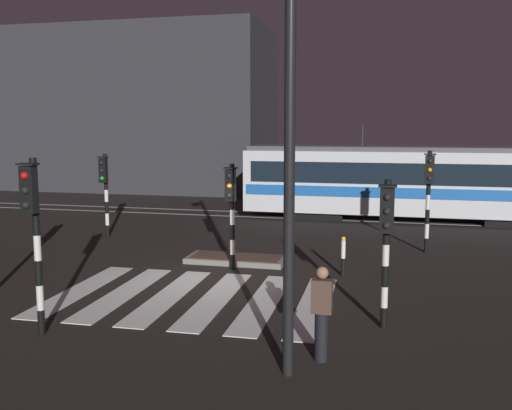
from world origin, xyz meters
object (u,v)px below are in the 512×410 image
tram (412,181)px  traffic_light_corner_near_right (386,232)px  traffic_light_median_centre (231,201)px  traffic_light_kerb_mid_left (33,220)px  traffic_light_corner_far_left (105,183)px  street_lamp_near_kerb (287,91)px  traffic_light_corner_far_right (429,186)px  bollard_island_edge (343,256)px  pedestrian_waiting_at_kerb (322,313)px

tram → traffic_light_corner_near_right: bearing=-93.5°
traffic_light_median_centre → traffic_light_kerb_mid_left: bearing=-110.8°
traffic_light_corner_far_left → tram: size_ratio=0.21×
traffic_light_corner_far_left → street_lamp_near_kerb: (8.78, -10.42, 2.60)m
traffic_light_corner_far_right → traffic_light_kerb_mid_left: size_ratio=0.95×
traffic_light_corner_far_left → bollard_island_edge: size_ratio=2.80×
traffic_light_corner_far_right → pedestrian_waiting_at_kerb: bearing=-103.3°
traffic_light_corner_near_right → traffic_light_median_centre: (-4.37, 3.97, -0.00)m
traffic_light_corner_far_right → traffic_light_corner_far_left: traffic_light_corner_far_right is taller
street_lamp_near_kerb → bollard_island_edge: 8.03m
street_lamp_near_kerb → traffic_light_corner_far_right: bearing=75.4°
traffic_light_corner_near_right → street_lamp_near_kerb: size_ratio=0.42×
traffic_light_median_centre → traffic_light_corner_near_right: bearing=-42.2°
traffic_light_kerb_mid_left → pedestrian_waiting_at_kerb: bearing=1.1°
traffic_light_median_centre → bollard_island_edge: 3.51m
tram → bollard_island_edge: tram is taller
traffic_light_corner_near_right → traffic_light_kerb_mid_left: traffic_light_kerb_mid_left is taller
traffic_light_corner_near_right → tram: tram is taller
traffic_light_corner_near_right → bollard_island_edge: (-1.19, 4.08, -1.47)m
traffic_light_corner_far_left → street_lamp_near_kerb: bearing=-49.9°
traffic_light_kerb_mid_left → traffic_light_corner_far_left: bearing=110.9°
traffic_light_kerb_mid_left → street_lamp_near_kerb: size_ratio=0.48×
traffic_light_corner_far_left → traffic_light_kerb_mid_left: bearing=-69.1°
traffic_light_corner_far_left → tram: (11.17, 6.62, -0.31)m
pedestrian_waiting_at_kerb → bollard_island_edge: bearing=91.4°
traffic_light_corner_far_right → traffic_light_median_centre: size_ratio=1.09×
traffic_light_corner_near_right → traffic_light_kerb_mid_left: (-6.64, -1.98, 0.30)m
traffic_light_corner_far_right → pedestrian_waiting_at_kerb: size_ratio=1.96×
tram → pedestrian_waiting_at_kerb: tram is taller
traffic_light_corner_far_left → bollard_island_edge: traffic_light_corner_far_left is taller
street_lamp_near_kerb → tram: (2.38, 17.04, -2.91)m
traffic_light_corner_near_right → pedestrian_waiting_at_kerb: 2.43m
bollard_island_edge → tram: bearing=78.5°
traffic_light_corner_far_right → tram: (-0.33, 6.60, -0.46)m
pedestrian_waiting_at_kerb → street_lamp_near_kerb: bearing=-116.2°
traffic_light_corner_far_left → pedestrian_waiting_at_kerb: 13.29m
traffic_light_kerb_mid_left → pedestrian_waiting_at_kerb: traffic_light_kerb_mid_left is taller
traffic_light_corner_far_left → traffic_light_kerb_mid_left: traffic_light_kerb_mid_left is taller
traffic_light_corner_far_left → tram: tram is taller
pedestrian_waiting_at_kerb → traffic_light_corner_far_left: bearing=134.3°
traffic_light_median_centre → tram: tram is taller
traffic_light_corner_near_right → traffic_light_kerb_mid_left: 6.93m
traffic_light_corner_far_left → pedestrian_waiting_at_kerb: traffic_light_corner_far_left is taller
traffic_light_median_centre → traffic_light_corner_far_left: bearing=148.5°
traffic_light_corner_far_right → traffic_light_kerb_mid_left: 12.40m
tram → traffic_light_corner_far_right: bearing=-87.1°
traffic_light_kerb_mid_left → bollard_island_edge: (5.45, 6.06, -1.77)m
traffic_light_corner_far_left → traffic_light_kerb_mid_left: size_ratio=0.88×
traffic_light_corner_near_right → street_lamp_near_kerb: street_lamp_near_kerb is taller
traffic_light_corner_near_right → tram: size_ratio=0.21×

